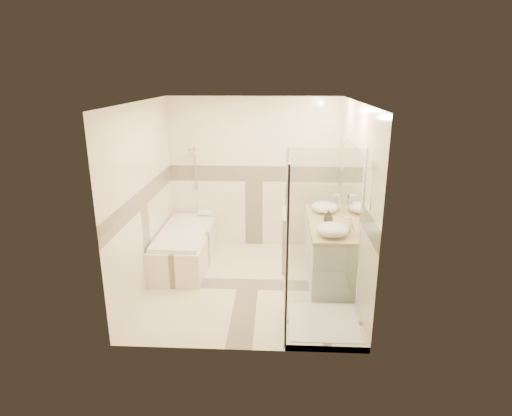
{
  "coord_description": "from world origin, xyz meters",
  "views": [
    {
      "loc": [
        0.39,
        -5.41,
        2.84
      ],
      "look_at": [
        0.1,
        0.25,
        1.05
      ],
      "focal_mm": 30.0,
      "sensor_mm": 36.0,
      "label": 1
    }
  ],
  "objects_px": {
    "bathtub": "(185,245)",
    "amenity_bottle_a": "(328,216)",
    "vessel_sink_near": "(325,207)",
    "vanity": "(327,249)",
    "shower_enclosure": "(314,286)",
    "vessel_sink_far": "(332,230)",
    "amenity_bottle_b": "(328,217)"
  },
  "relations": [
    {
      "from": "bathtub",
      "to": "vanity",
      "type": "xyz_separation_m",
      "value": [
        2.15,
        -0.35,
        0.12
      ]
    },
    {
      "from": "bathtub",
      "to": "amenity_bottle_b",
      "type": "distance_m",
      "value": 2.26
    },
    {
      "from": "bathtub",
      "to": "shower_enclosure",
      "type": "bearing_deg",
      "value": -41.1
    },
    {
      "from": "amenity_bottle_a",
      "to": "shower_enclosure",
      "type": "bearing_deg",
      "value": -102.54
    },
    {
      "from": "vessel_sink_far",
      "to": "amenity_bottle_a",
      "type": "distance_m",
      "value": 0.5
    },
    {
      "from": "shower_enclosure",
      "to": "vessel_sink_near",
      "type": "bearing_deg",
      "value": 80.93
    },
    {
      "from": "vessel_sink_near",
      "to": "amenity_bottle_b",
      "type": "relative_size",
      "value": 2.35
    },
    {
      "from": "shower_enclosure",
      "to": "vessel_sink_far",
      "type": "distance_m",
      "value": 0.89
    },
    {
      "from": "vessel_sink_near",
      "to": "amenity_bottle_a",
      "type": "bearing_deg",
      "value": -90.0
    },
    {
      "from": "amenity_bottle_a",
      "to": "bathtub",
      "type": "bearing_deg",
      "value": 169.51
    },
    {
      "from": "vessel_sink_near",
      "to": "vessel_sink_far",
      "type": "height_order",
      "value": "vessel_sink_far"
    },
    {
      "from": "vanity",
      "to": "bathtub",
      "type": "bearing_deg",
      "value": 170.75
    },
    {
      "from": "vanity",
      "to": "shower_enclosure",
      "type": "bearing_deg",
      "value": -102.97
    },
    {
      "from": "bathtub",
      "to": "amenity_bottle_a",
      "type": "height_order",
      "value": "amenity_bottle_a"
    },
    {
      "from": "vessel_sink_near",
      "to": "amenity_bottle_a",
      "type": "height_order",
      "value": "amenity_bottle_a"
    },
    {
      "from": "shower_enclosure",
      "to": "amenity_bottle_a",
      "type": "bearing_deg",
      "value": 77.46
    },
    {
      "from": "bathtub",
      "to": "amenity_bottle_a",
      "type": "relative_size",
      "value": 9.21
    },
    {
      "from": "vessel_sink_near",
      "to": "amenity_bottle_a",
      "type": "xyz_separation_m",
      "value": [
        0.0,
        -0.48,
        0.01
      ]
    },
    {
      "from": "amenity_bottle_b",
      "to": "vessel_sink_near",
      "type": "bearing_deg",
      "value": 90.0
    },
    {
      "from": "bathtub",
      "to": "vanity",
      "type": "bearing_deg",
      "value": -9.25
    },
    {
      "from": "bathtub",
      "to": "amenity_bottle_a",
      "type": "bearing_deg",
      "value": -10.49
    },
    {
      "from": "bathtub",
      "to": "vessel_sink_near",
      "type": "bearing_deg",
      "value": 2.34
    },
    {
      "from": "vessel_sink_far",
      "to": "amenity_bottle_b",
      "type": "relative_size",
      "value": 2.44
    },
    {
      "from": "amenity_bottle_a",
      "to": "vessel_sink_near",
      "type": "bearing_deg",
      "value": 90.0
    },
    {
      "from": "bathtub",
      "to": "vanity",
      "type": "distance_m",
      "value": 2.18
    },
    {
      "from": "bathtub",
      "to": "amenity_bottle_a",
      "type": "distance_m",
      "value": 2.26
    },
    {
      "from": "vanity",
      "to": "amenity_bottle_a",
      "type": "distance_m",
      "value": 0.52
    },
    {
      "from": "vanity",
      "to": "shower_enclosure",
      "type": "xyz_separation_m",
      "value": [
        -0.29,
        -1.27,
        0.08
      ]
    },
    {
      "from": "vessel_sink_near",
      "to": "vanity",
      "type": "bearing_deg",
      "value": -87.38
    },
    {
      "from": "bathtub",
      "to": "vessel_sink_far",
      "type": "height_order",
      "value": "vessel_sink_far"
    },
    {
      "from": "amenity_bottle_a",
      "to": "amenity_bottle_b",
      "type": "distance_m",
      "value": 0.01
    },
    {
      "from": "bathtub",
      "to": "vessel_sink_near",
      "type": "height_order",
      "value": "vessel_sink_near"
    }
  ]
}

